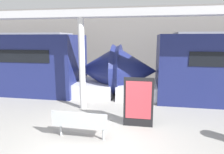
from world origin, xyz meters
TOP-DOWN VIEW (x-y plane):
  - ground_plane at (0.00, 0.00)m, footprint 60.00×60.00m
  - station_wall at (0.00, 8.84)m, footprint 56.00×0.20m
  - bench_near at (-0.60, 0.31)m, footprint 1.67×0.48m
  - poster_board at (1.01, 1.48)m, footprint 0.98×0.07m
  - support_column_near at (-1.37, 2.88)m, footprint 0.25×0.25m
  - canopy_beam at (-1.37, 2.88)m, footprint 28.00×0.60m

SIDE VIEW (x-z plane):
  - ground_plane at x=0.00m, z-range 0.00..0.00m
  - bench_near at x=-0.60m, z-range 0.08..0.94m
  - poster_board at x=1.01m, z-range 0.01..1.68m
  - support_column_near at x=-1.37m, z-range 0.00..3.72m
  - station_wall at x=0.00m, z-range 0.00..5.00m
  - canopy_beam at x=-1.37m, z-range 3.72..4.00m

